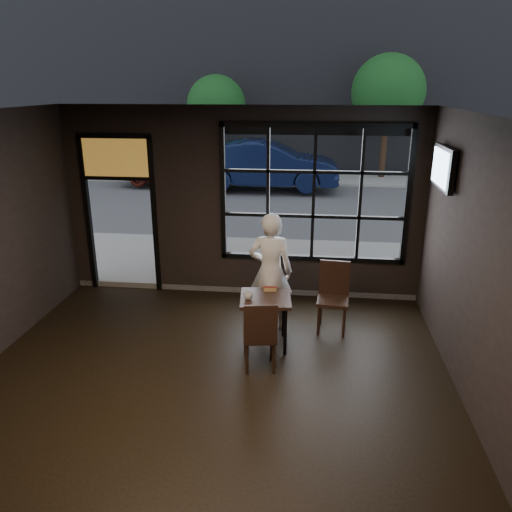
# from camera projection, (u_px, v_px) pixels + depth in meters

# --- Properties ---
(floor) EXTENTS (6.00, 7.00, 0.02)m
(floor) POSITION_uv_depth(u_px,v_px,m) (198.00, 417.00, 5.56)
(floor) COLOR black
(floor) RESTS_ON ground
(ceiling) EXTENTS (6.00, 7.00, 0.02)m
(ceiling) POSITION_uv_depth(u_px,v_px,m) (185.00, 118.00, 4.51)
(ceiling) COLOR black
(ceiling) RESTS_ON ground
(wall_right) EXTENTS (0.04, 7.00, 3.20)m
(wall_right) POSITION_uv_depth(u_px,v_px,m) (503.00, 297.00, 4.71)
(wall_right) COLOR black
(wall_right) RESTS_ON ground
(window_frame) EXTENTS (3.06, 0.12, 2.28)m
(window_frame) POSITION_uv_depth(u_px,v_px,m) (314.00, 194.00, 8.13)
(window_frame) COLOR black
(window_frame) RESTS_ON ground
(stained_transom) EXTENTS (1.20, 0.06, 0.70)m
(stained_transom) POSITION_uv_depth(u_px,v_px,m) (116.00, 157.00, 8.30)
(stained_transom) COLOR orange
(stained_transom) RESTS_ON ground
(street_asphalt) EXTENTS (60.00, 41.00, 0.04)m
(street_asphalt) POSITION_uv_depth(u_px,v_px,m) (293.00, 150.00, 28.10)
(street_asphalt) COLOR #545456
(street_asphalt) RESTS_ON ground
(cafe_table) EXTENTS (0.75, 0.75, 0.74)m
(cafe_table) POSITION_uv_depth(u_px,v_px,m) (265.00, 321.00, 6.96)
(cafe_table) COLOR black
(cafe_table) RESTS_ON floor
(chair_near) EXTENTS (0.48, 0.48, 0.97)m
(chair_near) POSITION_uv_depth(u_px,v_px,m) (260.00, 333.00, 6.37)
(chair_near) COLOR black
(chair_near) RESTS_ON floor
(chair_window) EXTENTS (0.49, 0.49, 1.04)m
(chair_window) POSITION_uv_depth(u_px,v_px,m) (333.00, 299.00, 7.32)
(chair_window) COLOR black
(chair_window) RESTS_ON floor
(man) EXTENTS (0.66, 0.44, 1.78)m
(man) POSITION_uv_depth(u_px,v_px,m) (271.00, 271.00, 7.34)
(man) COLOR white
(man) RESTS_ON floor
(hotdog) EXTENTS (0.21, 0.10, 0.06)m
(hotdog) POSITION_uv_depth(u_px,v_px,m) (270.00, 289.00, 7.03)
(hotdog) COLOR tan
(hotdog) RESTS_ON cafe_table
(cup) EXTENTS (0.14, 0.14, 0.10)m
(cup) POSITION_uv_depth(u_px,v_px,m) (248.00, 296.00, 6.75)
(cup) COLOR silver
(cup) RESTS_ON cafe_table
(tv) EXTENTS (0.11, 0.98, 0.57)m
(tv) POSITION_uv_depth(u_px,v_px,m) (444.00, 168.00, 6.74)
(tv) COLOR black
(tv) RESTS_ON wall_right
(navy_car) EXTENTS (4.92, 1.76, 1.62)m
(navy_car) POSITION_uv_depth(u_px,v_px,m) (266.00, 165.00, 16.97)
(navy_car) COLOR black
(navy_car) RESTS_ON street_asphalt
(maroon_car) EXTENTS (4.36, 2.08, 1.44)m
(maroon_car) POSITION_uv_depth(u_px,v_px,m) (176.00, 164.00, 17.73)
(maroon_car) COLOR #5A1A11
(maroon_car) RESTS_ON street_asphalt
(tree_left) EXTENTS (2.27, 2.27, 3.87)m
(tree_left) POSITION_uv_depth(u_px,v_px,m) (216.00, 106.00, 19.23)
(tree_left) COLOR #332114
(tree_left) RESTS_ON street_asphalt
(tree_right) EXTENTS (2.69, 2.69, 4.59)m
(tree_right) POSITION_uv_depth(u_px,v_px,m) (388.00, 92.00, 18.32)
(tree_right) COLOR #332114
(tree_right) RESTS_ON street_asphalt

